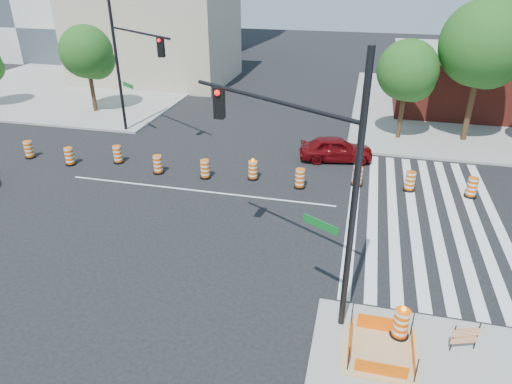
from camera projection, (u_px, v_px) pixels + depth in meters
The scene contains 26 objects.
ground at pixel (198, 191), 23.18m from camera, with size 120.00×120.00×0.00m, color black.
sidewalk_ne at pixel (500, 112), 34.96m from camera, with size 22.00×22.00×0.15m, color gray.
sidewalk_nw at pixel (82, 85), 42.50m from camera, with size 22.00×22.00×0.15m, color gray.
crosswalk_east at pixel (423, 216), 20.89m from camera, with size 6.75×13.50×0.01m.
lane_centerline at pixel (198, 191), 23.18m from camera, with size 14.00×0.12×0.01m, color silver.
excavation_pit at pixel (380, 351), 13.41m from camera, with size 2.20×2.20×0.90m.
brick_storefront at pixel (507, 83), 33.94m from camera, with size 16.50×8.50×4.60m.
beige_midrise at pixel (154, 26), 42.46m from camera, with size 14.00×10.00×10.00m, color tan.
red_coupe at pixel (336, 149), 26.39m from camera, with size 1.69×4.19×1.43m, color #5F080B.
signal_pole_se at pixel (304, 161), 13.34m from camera, with size 5.68×3.38×8.56m.
signal_pole_nw at pixel (130, 57), 27.69m from camera, with size 5.47×3.69×8.53m.
pit_drum at pixel (401, 324), 13.80m from camera, with size 0.59×0.59×1.17m.
barricade at pixel (465, 336), 13.30m from camera, with size 0.79×0.31×0.97m.
tree_north_b at pixel (88, 55), 33.08m from camera, with size 3.78×3.78×6.43m.
tree_north_c at pixel (408, 74), 27.93m from camera, with size 3.72×3.72×6.32m.
tree_north_d at pixel (484, 49), 26.84m from camera, with size 5.09×5.09×8.65m.
median_drum_0 at pixel (29, 150), 26.85m from camera, with size 0.60×0.60×1.02m.
median_drum_1 at pixel (70, 157), 25.92m from camera, with size 0.60×0.60×1.02m.
median_drum_2 at pixel (118, 155), 26.18m from camera, with size 0.60×0.60×1.02m.
median_drum_3 at pixel (158, 165), 24.90m from camera, with size 0.60×0.60×1.02m.
median_drum_4 at pixel (205, 170), 24.35m from camera, with size 0.60×0.60×1.02m.
median_drum_5 at pixel (253, 171), 24.21m from camera, with size 0.60×0.60×1.18m.
median_drum_6 at pixel (300, 179), 23.31m from camera, with size 0.60×0.60×1.02m.
median_drum_7 at pixel (357, 177), 23.51m from camera, with size 0.60×0.60×1.02m.
median_drum_8 at pixel (410, 182), 22.99m from camera, with size 0.60×0.60×1.02m.
median_drum_9 at pixel (472, 188), 22.37m from camera, with size 0.60×0.60×1.02m.
Camera 1 is at (7.75, -19.40, 10.48)m, focal length 32.00 mm.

